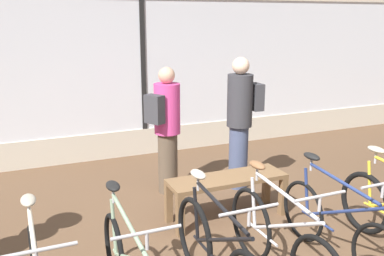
{
  "coord_description": "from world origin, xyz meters",
  "views": [
    {
      "loc": [
        -2.05,
        -3.02,
        2.3
      ],
      "look_at": [
        0.0,
        1.77,
        0.95
      ],
      "focal_mm": 40.0,
      "sensor_mm": 36.0,
      "label": 1
    }
  ],
  "objects_px": {
    "customer_by_window": "(240,119)",
    "display_bench": "(227,185)",
    "bicycle_center_right": "(336,227)",
    "customer_near_rack": "(166,127)",
    "bicycle_center": "(280,244)"
  },
  "relations": [
    {
      "from": "bicycle_center_right",
      "to": "customer_by_window",
      "type": "distance_m",
      "value": 2.14
    },
    {
      "from": "bicycle_center_right",
      "to": "customer_near_rack",
      "type": "xyz_separation_m",
      "value": [
        -0.88,
        2.26,
        0.54
      ]
    },
    {
      "from": "bicycle_center",
      "to": "display_bench",
      "type": "distance_m",
      "value": 1.35
    },
    {
      "from": "bicycle_center",
      "to": "bicycle_center_right",
      "type": "xyz_separation_m",
      "value": [
        0.69,
        0.08,
        -0.02
      ]
    },
    {
      "from": "display_bench",
      "to": "customer_by_window",
      "type": "bearing_deg",
      "value": 52.51
    },
    {
      "from": "bicycle_center_right",
      "to": "customer_near_rack",
      "type": "height_order",
      "value": "customer_near_rack"
    },
    {
      "from": "display_bench",
      "to": "customer_near_rack",
      "type": "relative_size",
      "value": 0.83
    },
    {
      "from": "display_bench",
      "to": "customer_near_rack",
      "type": "bearing_deg",
      "value": 110.48
    },
    {
      "from": "bicycle_center",
      "to": "display_bench",
      "type": "xyz_separation_m",
      "value": [
        0.19,
        1.33,
        0.02
      ]
    },
    {
      "from": "customer_by_window",
      "to": "display_bench",
      "type": "bearing_deg",
      "value": -127.49
    },
    {
      "from": "display_bench",
      "to": "customer_by_window",
      "type": "height_order",
      "value": "customer_by_window"
    },
    {
      "from": "bicycle_center_right",
      "to": "customer_by_window",
      "type": "height_order",
      "value": "customer_by_window"
    },
    {
      "from": "customer_by_window",
      "to": "customer_near_rack",
      "type": "bearing_deg",
      "value": 167.67
    },
    {
      "from": "display_bench",
      "to": "customer_near_rack",
      "type": "height_order",
      "value": "customer_near_rack"
    },
    {
      "from": "bicycle_center",
      "to": "customer_by_window",
      "type": "bearing_deg",
      "value": 69.52
    }
  ]
}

